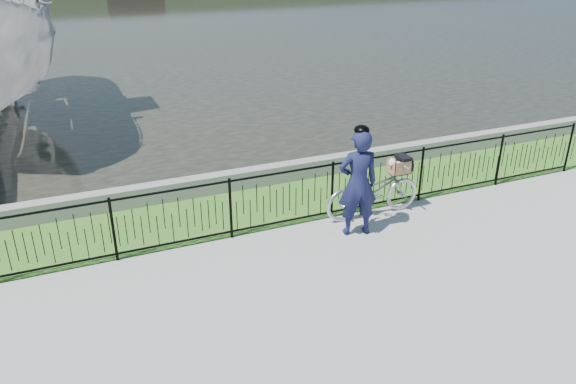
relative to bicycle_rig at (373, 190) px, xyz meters
name	(u,v)px	position (x,y,z in m)	size (l,w,h in m)	color
ground	(321,270)	(-1.78, -1.40, -0.53)	(120.00, 120.00, 0.00)	gray
grass_strip	(264,205)	(-1.78, 1.20, -0.52)	(60.00, 2.00, 0.01)	#3B6D22
water	(100,18)	(-1.78, 31.60, -0.53)	(120.00, 120.00, 0.00)	#27261E
quay_wall	(248,178)	(-1.78, 2.20, -0.33)	(60.00, 0.30, 0.40)	gray
fence	(283,199)	(-1.78, 0.20, 0.05)	(14.00, 0.06, 1.15)	black
bicycle_rig	(373,190)	(0.00, 0.00, 0.00)	(1.97, 0.69, 1.15)	silver
cyclist	(358,182)	(-0.65, -0.50, 0.47)	(0.79, 0.60, 2.04)	#15173A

